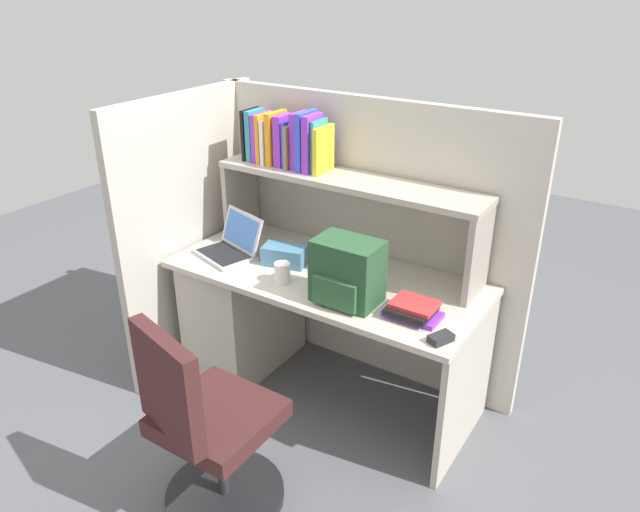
% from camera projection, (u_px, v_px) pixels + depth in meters
% --- Properties ---
extents(ground_plane, '(8.00, 8.00, 0.00)m').
position_uv_depth(ground_plane, '(325.00, 391.00, 3.33)').
color(ground_plane, '#595B60').
extents(desk, '(1.60, 0.70, 0.73)m').
position_uv_depth(desk, '(266.00, 309.00, 3.35)').
color(desk, beige).
rests_on(desk, ground_plane).
extents(cubicle_partition_rear, '(1.84, 0.05, 1.55)m').
position_uv_depth(cubicle_partition_rear, '(363.00, 240.00, 3.29)').
color(cubicle_partition_rear, '#BCB5A8').
rests_on(cubicle_partition_rear, ground_plane).
extents(cubicle_partition_left, '(0.05, 1.06, 1.55)m').
position_uv_depth(cubicle_partition_left, '(193.00, 233.00, 3.38)').
color(cubicle_partition_left, '#BCB5A8').
rests_on(cubicle_partition_left, ground_plane).
extents(overhead_hutch, '(1.44, 0.28, 0.45)m').
position_uv_depth(overhead_hutch, '(347.00, 196.00, 3.02)').
color(overhead_hutch, gray).
rests_on(overhead_hutch, desk).
extents(reference_books_on_shelf, '(0.49, 0.17, 0.30)m').
position_uv_depth(reference_books_on_shelf, '(287.00, 141.00, 3.10)').
color(reference_books_on_shelf, black).
rests_on(reference_books_on_shelf, overhead_hutch).
extents(laptop, '(0.37, 0.34, 0.22)m').
position_uv_depth(laptop, '(231.00, 246.00, 3.21)').
color(laptop, '#B7BABF').
rests_on(laptop, desk).
extents(backpack, '(0.30, 0.23, 0.30)m').
position_uv_depth(backpack, '(347.00, 272.00, 2.72)').
color(backpack, '#264C2D').
rests_on(backpack, desk).
extents(computer_mouse, '(0.10, 0.12, 0.03)m').
position_uv_depth(computer_mouse, '(441.00, 338.00, 2.47)').
color(computer_mouse, '#262628').
rests_on(computer_mouse, desk).
extents(paper_cup, '(0.08, 0.08, 0.10)m').
position_uv_depth(paper_cup, '(282.00, 273.00, 2.92)').
color(paper_cup, white).
rests_on(paper_cup, desk).
extents(tissue_box, '(0.24, 0.17, 0.10)m').
position_uv_depth(tissue_box, '(285.00, 255.00, 3.10)').
color(tissue_box, teal).
rests_on(tissue_box, desk).
extents(desk_book_stack, '(0.24, 0.18, 0.07)m').
position_uv_depth(desk_book_stack, '(413.00, 310.00, 2.64)').
color(desk_book_stack, purple).
rests_on(desk_book_stack, desk).
extents(office_chair, '(0.52, 0.53, 0.93)m').
position_uv_depth(office_chair, '(208.00, 435.00, 2.46)').
color(office_chair, black).
rests_on(office_chair, ground_plane).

